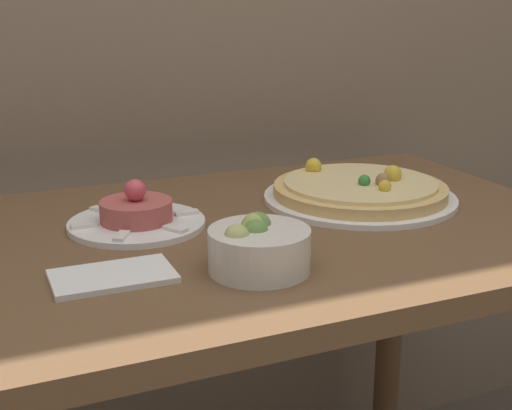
{
  "coord_description": "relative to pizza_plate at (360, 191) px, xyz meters",
  "views": [
    {
      "loc": [
        -0.37,
        -0.64,
        1.15
      ],
      "look_at": [
        0.06,
        0.34,
        0.83
      ],
      "focal_mm": 50.0,
      "sensor_mm": 36.0,
      "label": 1
    }
  ],
  "objects": [
    {
      "name": "dining_table",
      "position": [
        -0.29,
        -0.06,
        -0.14
      ],
      "size": [
        1.2,
        0.7,
        0.79
      ],
      "color": "brown",
      "rests_on": "ground_plane"
    },
    {
      "name": "pizza_plate",
      "position": [
        0.0,
        0.0,
        0.0
      ],
      "size": [
        0.34,
        0.34,
        0.06
      ],
      "color": "white",
      "rests_on": "dining_table"
    },
    {
      "name": "tartare_plate",
      "position": [
        -0.4,
        0.02,
        -0.0
      ],
      "size": [
        0.22,
        0.22,
        0.08
      ],
      "color": "white",
      "rests_on": "dining_table"
    },
    {
      "name": "small_bowl",
      "position": [
        -0.3,
        -0.23,
        0.02
      ],
      "size": [
        0.14,
        0.14,
        0.07
      ],
      "color": "silver",
      "rests_on": "dining_table"
    },
    {
      "name": "napkin",
      "position": [
        -0.49,
        -0.18,
        -0.01
      ],
      "size": [
        0.16,
        0.1,
        0.01
      ],
      "color": "white",
      "rests_on": "dining_table"
    }
  ]
}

